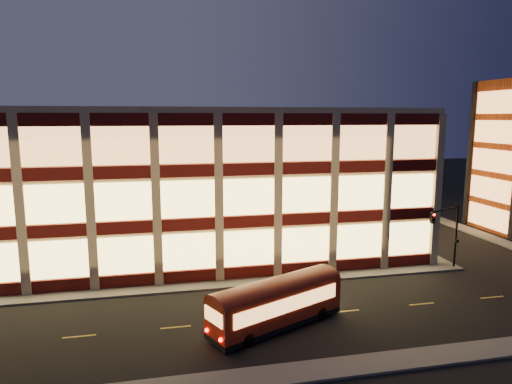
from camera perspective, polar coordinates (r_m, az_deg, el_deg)
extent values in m
plane|color=black|center=(37.37, -7.26, -12.22)|extent=(200.00, 200.00, 0.00)
cube|color=#514F4C|center=(38.17, -11.98, -11.76)|extent=(54.00, 2.00, 0.15)
cube|color=#514F4C|center=(59.31, 13.98, -4.20)|extent=(2.00, 30.00, 0.15)
cube|color=#514F4C|center=(64.85, 22.76, -3.50)|extent=(2.00, 30.00, 0.15)
cube|color=#514F4C|center=(25.73, -4.52, -22.63)|extent=(100.00, 2.00, 0.15)
cube|color=tan|center=(52.09, -12.34, 1.76)|extent=(50.00, 30.00, 14.00)
cube|color=tan|center=(51.66, -12.63, 9.76)|extent=(50.40, 30.40, 0.50)
cube|color=#470C0A|center=(38.80, -12.02, -10.50)|extent=(50.10, 0.25, 1.00)
cube|color=#ECC363|center=(38.16, -12.13, -7.52)|extent=(49.00, 0.20, 3.00)
cube|color=#470C0A|center=(58.80, 13.23, -3.71)|extent=(0.25, 30.10, 1.00)
cube|color=#ECC363|center=(58.36, 13.28, -1.70)|extent=(0.20, 29.00, 3.00)
cube|color=#470C0A|center=(37.55, -12.25, -4.17)|extent=(50.10, 0.25, 1.00)
cube|color=#ECC363|center=(37.14, -12.36, -1.01)|extent=(49.00, 0.20, 3.00)
cube|color=#470C0A|center=(57.98, 13.39, 0.53)|extent=(0.25, 30.10, 1.00)
cube|color=#ECC363|center=(57.70, 13.45, 2.59)|extent=(0.20, 29.00, 3.00)
cube|color=#470C0A|center=(36.78, -12.48, 2.51)|extent=(50.10, 0.25, 1.00)
cube|color=#ECC363|center=(36.62, -12.60, 5.78)|extent=(49.00, 0.20, 3.00)
cube|color=#470C0A|center=(57.49, 13.55, 4.87)|extent=(0.25, 30.10, 1.00)
cube|color=#ECC363|center=(57.36, 13.62, 6.96)|extent=(0.20, 29.00, 3.00)
cube|color=black|center=(63.95, 25.25, 4.26)|extent=(0.60, 0.60, 18.00)
cube|color=#F39E55|center=(61.76, 26.96, -2.78)|extent=(0.16, 6.60, 2.60)
cube|color=#F39E55|center=(61.19, 27.20, 0.34)|extent=(0.16, 6.60, 2.60)
cube|color=#F39E55|center=(60.82, 27.44, 3.51)|extent=(0.16, 6.60, 2.60)
cube|color=#F39E55|center=(60.63, 27.68, 6.70)|extent=(0.16, 6.60, 2.60)
cube|color=#F39E55|center=(60.63, 27.92, 9.90)|extent=(0.16, 6.60, 2.60)
cylinder|color=black|center=(45.40, 23.72, -5.07)|extent=(0.18, 0.18, 6.00)
cylinder|color=black|center=(43.23, 22.65, -2.03)|extent=(3.56, 1.63, 0.14)
cube|color=black|center=(41.75, 21.21, -3.02)|extent=(0.32, 0.32, 0.95)
sphere|color=#FF0C05|center=(41.54, 21.37, -2.67)|extent=(0.20, 0.20, 0.20)
cube|color=black|center=(45.34, 23.83, -5.62)|extent=(0.25, 0.18, 0.28)
cube|color=maroon|center=(30.82, 2.56, -13.68)|extent=(9.75, 6.25, 2.22)
cube|color=black|center=(31.35, 2.54, -15.87)|extent=(9.75, 6.25, 0.34)
cylinder|color=black|center=(28.86, -1.01, -18.00)|extent=(0.91, 0.63, 0.87)
cylinder|color=black|center=(30.41, -3.46, -16.51)|extent=(0.91, 0.63, 0.87)
cylinder|color=black|center=(32.51, 8.11, -14.82)|extent=(0.91, 0.63, 0.87)
cylinder|color=black|center=(33.90, 5.49, -13.72)|extent=(0.91, 0.63, 0.87)
cube|color=#F39E55|center=(29.84, 4.12, -13.89)|extent=(7.71, 3.63, 0.96)
cube|color=#F39E55|center=(31.59, 1.10, -12.51)|extent=(7.71, 3.63, 0.96)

